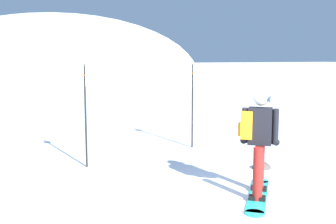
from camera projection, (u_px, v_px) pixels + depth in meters
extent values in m
plane|color=white|center=(246.00, 205.00, 6.10)|extent=(300.00, 300.00, 0.00)
ellipsoid|color=white|center=(60.00, 78.00, 43.39)|extent=(30.05, 27.05, 13.44)
cube|color=#23B7A3|center=(258.00, 195.00, 6.49)|extent=(1.21, 1.38, 0.02)
cylinder|color=#23B7A3|center=(261.00, 181.00, 7.23)|extent=(0.28, 0.28, 0.02)
cylinder|color=#23B7A3|center=(255.00, 213.00, 5.74)|extent=(0.28, 0.28, 0.02)
cube|color=black|center=(259.00, 188.00, 6.71)|extent=(0.28, 0.27, 0.06)
cube|color=black|center=(257.00, 198.00, 6.25)|extent=(0.28, 0.27, 0.06)
cylinder|color=maroon|center=(260.00, 166.00, 6.66)|extent=(0.15, 0.15, 0.82)
cylinder|color=maroon|center=(258.00, 174.00, 6.20)|extent=(0.15, 0.15, 0.82)
cube|color=black|center=(260.00, 126.00, 6.34)|extent=(0.42, 0.40, 0.58)
cylinder|color=black|center=(245.00, 125.00, 6.40)|extent=(0.19, 0.20, 0.57)
cylinder|color=black|center=(275.00, 127.00, 6.27)|extent=(0.19, 0.20, 0.57)
sphere|color=black|center=(244.00, 140.00, 6.48)|extent=(0.11, 0.11, 0.11)
sphere|color=black|center=(276.00, 142.00, 6.34)|extent=(0.11, 0.11, 0.11)
cube|color=orange|center=(247.00, 124.00, 6.39)|extent=(0.32, 0.33, 0.44)
cube|color=orange|center=(241.00, 129.00, 6.43)|extent=(0.17, 0.19, 0.20)
sphere|color=beige|center=(261.00, 99.00, 6.28)|extent=(0.21, 0.21, 0.21)
sphere|color=silver|center=(261.00, 97.00, 6.28)|extent=(0.25, 0.25, 0.25)
cube|color=navy|center=(270.00, 99.00, 6.24)|extent=(0.13, 0.15, 0.08)
cylinder|color=black|center=(192.00, 107.00, 9.89)|extent=(0.04, 0.04, 2.00)
cylinder|color=orange|center=(193.00, 73.00, 9.78)|extent=(0.20, 0.20, 0.02)
cone|color=black|center=(193.00, 64.00, 9.75)|extent=(0.04, 0.04, 0.08)
cylinder|color=black|center=(86.00, 117.00, 8.09)|extent=(0.04, 0.04, 2.03)
cylinder|color=orange|center=(84.00, 75.00, 7.98)|extent=(0.20, 0.20, 0.02)
cone|color=black|center=(84.00, 64.00, 7.95)|extent=(0.04, 0.04, 0.08)
ellipsoid|color=#4C4742|center=(261.00, 168.00, 8.11)|extent=(0.39, 0.33, 0.28)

